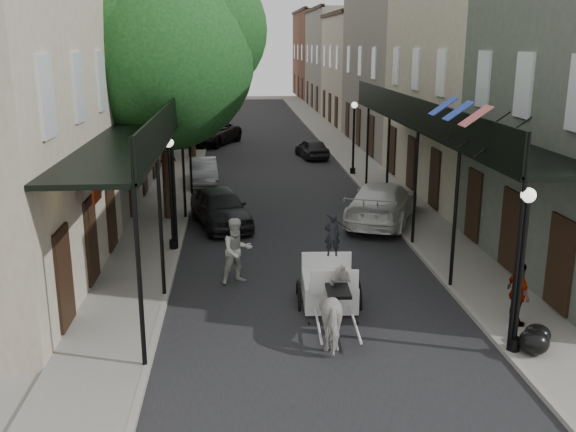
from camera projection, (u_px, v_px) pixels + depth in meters
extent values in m
plane|color=gray|center=(319.00, 323.00, 15.92)|extent=(140.00, 140.00, 0.00)
cube|color=black|center=(272.00, 170.00, 35.16)|extent=(8.00, 90.00, 0.01)
cube|color=gray|center=(180.00, 170.00, 34.75)|extent=(2.20, 90.00, 0.12)
cube|color=gray|center=(362.00, 167.00, 35.54)|extent=(2.20, 90.00, 0.12)
cube|color=beige|center=(134.00, 66.00, 42.73)|extent=(5.00, 80.00, 10.50)
cube|color=gray|center=(388.00, 65.00, 44.08)|extent=(5.00, 80.00, 10.50)
cube|color=black|center=(144.00, 128.00, 21.22)|extent=(2.20, 18.00, 0.12)
cube|color=black|center=(175.00, 113.00, 21.17)|extent=(0.06, 18.00, 1.00)
cylinder|color=black|center=(139.00, 276.00, 13.13)|extent=(0.10, 0.10, 4.00)
cylinder|color=black|center=(174.00, 190.00, 20.82)|extent=(0.10, 0.10, 4.00)
cylinder|color=black|center=(190.00, 150.00, 28.52)|extent=(0.10, 0.10, 4.00)
cube|color=black|center=(439.00, 125.00, 22.00)|extent=(2.20, 18.00, 0.12)
cube|color=black|center=(409.00, 111.00, 21.79)|extent=(0.06, 18.00, 1.00)
cylinder|color=black|center=(517.00, 265.00, 13.76)|extent=(0.10, 0.10, 4.00)
cylinder|color=black|center=(415.00, 185.00, 21.46)|extent=(0.10, 0.10, 4.00)
cylinder|color=black|center=(367.00, 148.00, 29.15)|extent=(0.10, 0.10, 4.00)
cylinder|color=#382619|center=(167.00, 146.00, 24.42)|extent=(0.44, 0.44, 5.60)
sphere|color=#14401C|center=(162.00, 58.00, 23.56)|extent=(6.80, 6.80, 6.80)
sphere|color=#14401C|center=(199.00, 30.00, 23.98)|extent=(5.10, 5.10, 5.10)
cylinder|color=#382619|center=(191.00, 114.00, 37.96)|extent=(0.44, 0.44, 5.04)
sphere|color=#14401C|center=(189.00, 63.00, 37.19)|extent=(6.00, 6.00, 6.00)
sphere|color=#14401C|center=(209.00, 47.00, 37.62)|extent=(4.50, 4.50, 4.50)
cylinder|color=black|center=(513.00, 344.00, 14.25)|extent=(0.28, 0.28, 0.30)
cylinder|color=black|center=(520.00, 278.00, 13.85)|extent=(0.12, 0.12, 3.40)
sphere|color=white|center=(528.00, 195.00, 13.36)|extent=(0.32, 0.32, 0.32)
cylinder|color=black|center=(174.00, 244.00, 21.30)|extent=(0.28, 0.28, 0.30)
cylinder|color=black|center=(171.00, 199.00, 20.90)|extent=(0.12, 0.12, 3.40)
sphere|color=white|center=(169.00, 142.00, 20.41)|extent=(0.32, 0.32, 0.32)
cylinder|color=black|center=(353.00, 171.00, 33.49)|extent=(0.28, 0.28, 0.30)
cylinder|color=black|center=(354.00, 141.00, 33.08)|extent=(0.12, 0.12, 3.40)
sphere|color=white|center=(354.00, 105.00, 32.60)|extent=(0.32, 0.32, 0.32)
imported|color=beige|center=(338.00, 309.00, 14.78)|extent=(0.95, 1.94, 1.60)
torus|color=black|center=(298.00, 275.00, 17.52)|extent=(0.15, 1.26, 1.25)
torus|color=black|center=(356.00, 274.00, 17.57)|extent=(0.15, 1.26, 1.25)
torus|color=black|center=(308.00, 304.00, 16.29)|extent=(0.10, 0.65, 0.65)
torus|color=black|center=(355.00, 304.00, 16.33)|extent=(0.10, 0.65, 0.65)
cube|color=silver|center=(328.00, 263.00, 17.25)|extent=(1.44, 1.81, 0.68)
cube|color=silver|center=(332.00, 258.00, 16.14)|extent=(1.19, 0.59, 0.12)
cube|color=silver|center=(333.00, 250.00, 15.83)|extent=(1.17, 0.15, 0.49)
imported|color=black|center=(332.00, 235.00, 15.98)|extent=(0.41, 0.28, 1.09)
imported|color=beige|center=(237.00, 251.00, 18.40)|extent=(1.15, 1.05, 1.93)
imported|color=gray|center=(168.00, 158.00, 33.85)|extent=(1.10, 1.00, 1.48)
imported|color=gray|center=(518.00, 294.00, 15.38)|extent=(0.46, 0.96, 1.60)
imported|color=black|center=(220.00, 207.00, 24.18)|extent=(2.77, 4.59, 1.46)
imported|color=gray|center=(203.00, 172.00, 31.33)|extent=(1.64, 3.95, 1.27)
imported|color=black|center=(212.00, 134.00, 43.54)|extent=(4.44, 5.92, 1.49)
imported|color=silver|center=(382.00, 203.00, 24.66)|extent=(4.13, 5.87, 1.58)
imported|color=black|center=(312.00, 148.00, 38.53)|extent=(1.97, 3.72, 1.21)
ellipsoid|color=black|center=(534.00, 342.00, 14.05)|extent=(0.66, 0.66, 0.56)
ellipsoid|color=black|center=(537.00, 335.00, 14.52)|extent=(0.58, 0.58, 0.46)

